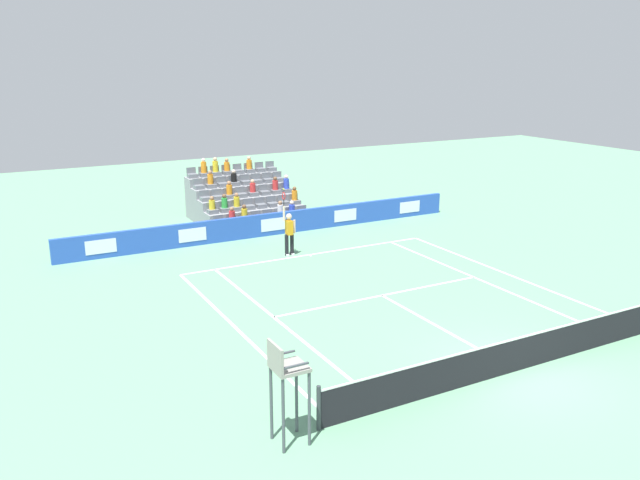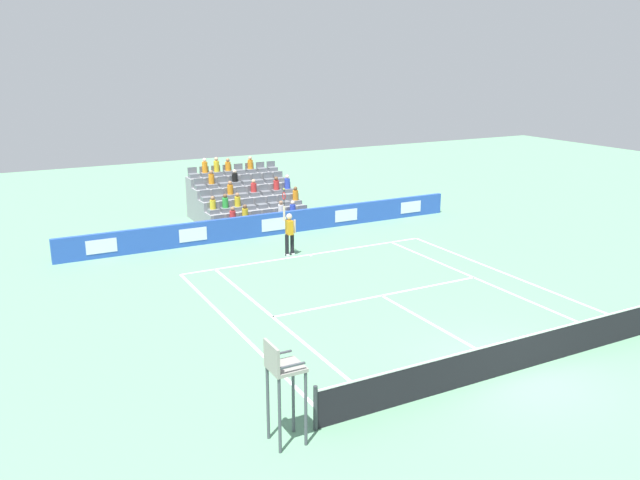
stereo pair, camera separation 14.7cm
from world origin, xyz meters
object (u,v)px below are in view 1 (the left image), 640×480
umpire_chair (286,378)px  loose_tennis_ball (541,336)px  tennis_net (519,354)px  tennis_player (289,232)px

umpire_chair → loose_tennis_ball: umpire_chair is taller
tennis_net → tennis_player: 12.27m
tennis_net → umpire_chair: umpire_chair is taller
tennis_net → tennis_player: size_ratio=4.19×
tennis_net → umpire_chair: 6.84m
umpire_chair → tennis_net: bearing=-179.0°
tennis_net → umpire_chair: bearing=1.0°
tennis_net → tennis_player: bearing=-86.5°
tennis_player → loose_tennis_ball: 11.39m
loose_tennis_ball → tennis_net: bearing=29.9°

